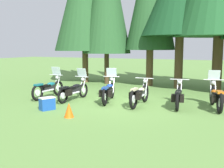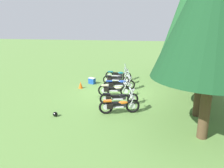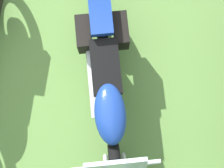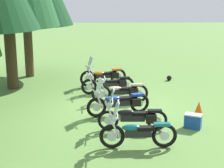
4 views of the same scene
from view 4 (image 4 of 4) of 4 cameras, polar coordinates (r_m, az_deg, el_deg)
The scene contains 10 objects.
ground_plane at distance 13.45m, azimuth 1.08°, elevation -3.89°, with size 80.00×80.00×0.00m, color #608C42.
motorcycle_0 at distance 9.99m, azimuth 4.03°, elevation -7.68°, with size 0.71×2.17×1.36m.
motorcycle_1 at distance 11.23m, azimuth 3.45°, elevation -5.21°, with size 0.69×2.19×1.34m.
motorcycle_2 at distance 12.61m, azimuth 1.15°, elevation -2.89°, with size 0.96×2.26×1.37m.
motorcycle_3 at distance 13.98m, azimuth 1.46°, elevation -1.25°, with size 0.75×2.22×1.03m.
motorcycle_4 at distance 15.33m, azimuth -0.48°, elevation 0.04°, with size 0.84×2.30×0.99m.
motorcycle_5 at distance 16.62m, azimuth -1.31°, elevation 1.34°, with size 0.95×2.17×1.39m.
picnic_cooler at distance 11.75m, azimuth 12.77°, elevation -5.77°, with size 0.51×0.61×0.47m.
traffic_cone at distance 13.08m, azimuth 13.66°, elevation -3.73°, with size 0.32×0.32×0.48m, color #EA590F.
dropped_helmet at distance 17.89m, azimuth 9.09°, elevation 0.95°, with size 0.25×0.25×0.25m, color black.
Camera 4 is at (-12.77, 0.63, 4.19)m, focal length 57.39 mm.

